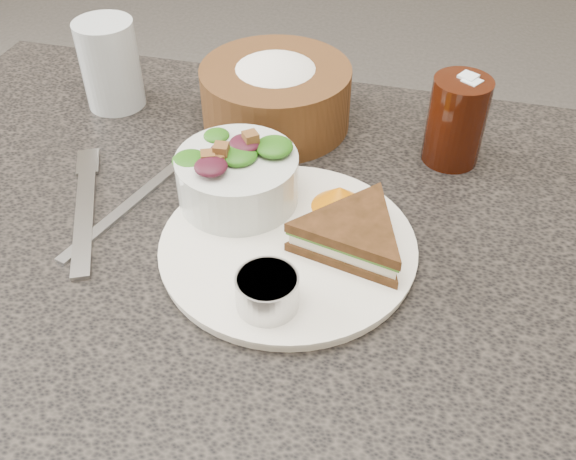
% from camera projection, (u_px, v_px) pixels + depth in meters
% --- Properties ---
extents(dining_table, '(1.00, 0.70, 0.75)m').
position_uv_depth(dining_table, '(258.00, 412.00, 0.97)').
color(dining_table, black).
rests_on(dining_table, floor).
extents(dinner_plate, '(0.27, 0.27, 0.01)m').
position_uv_depth(dinner_plate, '(288.00, 247.00, 0.68)').
color(dinner_plate, silver).
rests_on(dinner_plate, dining_table).
extents(sandwich, '(0.17, 0.17, 0.04)m').
position_uv_depth(sandwich, '(354.00, 235.00, 0.66)').
color(sandwich, '#472814').
rests_on(sandwich, dinner_plate).
extents(salad_bowl, '(0.16, 0.16, 0.08)m').
position_uv_depth(salad_bowl, '(237.00, 171.00, 0.71)').
color(salad_bowl, silver).
rests_on(salad_bowl, dinner_plate).
extents(dressing_ramekin, '(0.07, 0.07, 0.04)m').
position_uv_depth(dressing_ramekin, '(267.00, 292.00, 0.60)').
color(dressing_ramekin, '#B2B2B2').
rests_on(dressing_ramekin, dinner_plate).
extents(orange_wedge, '(0.08, 0.08, 0.03)m').
position_uv_depth(orange_wedge, '(339.00, 197.00, 0.71)').
color(orange_wedge, orange).
rests_on(orange_wedge, dinner_plate).
extents(fork, '(0.11, 0.19, 0.01)m').
position_uv_depth(fork, '(85.00, 214.00, 0.73)').
color(fork, '#A2A2A2').
rests_on(fork, dining_table).
extents(knife, '(0.07, 0.21, 0.00)m').
position_uv_depth(knife, '(127.00, 207.00, 0.74)').
color(knife, '#ADAFB3').
rests_on(knife, dining_table).
extents(bread_basket, '(0.24, 0.24, 0.11)m').
position_uv_depth(bread_basket, '(276.00, 87.00, 0.84)').
color(bread_basket, '#533018').
rests_on(bread_basket, dining_table).
extents(cola_glass, '(0.07, 0.07, 0.12)m').
position_uv_depth(cola_glass, '(457.00, 117.00, 0.77)').
color(cola_glass, black).
rests_on(cola_glass, dining_table).
extents(water_glass, '(0.09, 0.09, 0.12)m').
position_uv_depth(water_glass, '(110.00, 64.00, 0.87)').
color(water_glass, '#B3BCC4').
rests_on(water_glass, dining_table).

